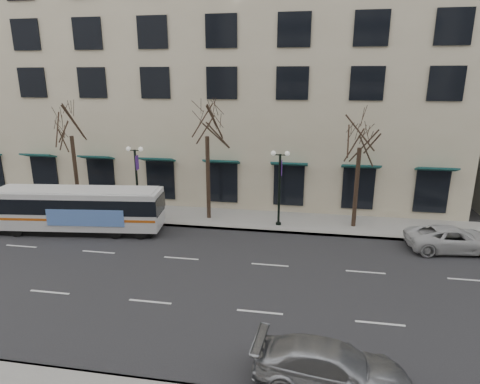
% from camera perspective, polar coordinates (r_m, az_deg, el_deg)
% --- Properties ---
extents(ground, '(160.00, 160.00, 0.00)m').
position_cam_1_polar(ground, '(21.10, -10.30, -11.90)').
color(ground, black).
rests_on(ground, ground).
extents(sidewalk_far, '(80.00, 4.00, 0.15)m').
position_cam_1_polar(sidewalk_far, '(28.23, 5.59, -4.20)').
color(sidewalk_far, gray).
rests_on(sidewalk_far, ground).
extents(building_hotel, '(40.00, 20.00, 24.00)m').
position_cam_1_polar(building_hotel, '(39.49, -3.32, 19.18)').
color(building_hotel, '#C1B393').
rests_on(building_hotel, ground).
extents(tree_far_left, '(3.60, 3.60, 8.34)m').
position_cam_1_polar(tree_far_left, '(31.27, -23.03, 9.08)').
color(tree_far_left, black).
rests_on(tree_far_left, ground).
extents(tree_far_mid, '(3.60, 3.60, 8.55)m').
position_cam_1_polar(tree_far_mid, '(27.25, -4.75, 9.88)').
color(tree_far_mid, black).
rests_on(tree_far_mid, ground).
extents(tree_far_right, '(3.60, 3.60, 8.06)m').
position_cam_1_polar(tree_far_right, '(26.67, 16.81, 8.08)').
color(tree_far_right, black).
rests_on(tree_far_right, ground).
extents(lamp_post_left, '(1.22, 0.45, 5.21)m').
position_cam_1_polar(lamp_post_left, '(29.01, -14.47, 1.84)').
color(lamp_post_left, black).
rests_on(lamp_post_left, ground).
extents(lamp_post_right, '(1.22, 0.45, 5.21)m').
position_cam_1_polar(lamp_post_right, '(26.60, 5.65, 1.02)').
color(lamp_post_right, black).
rests_on(lamp_post_right, ground).
extents(city_bus, '(10.94, 3.55, 2.91)m').
position_cam_1_polar(city_bus, '(27.98, -21.79, -2.21)').
color(city_bus, silver).
rests_on(city_bus, ground).
extents(silver_car, '(5.26, 2.53, 1.48)m').
position_cam_1_polar(silver_car, '(14.47, 12.83, -23.10)').
color(silver_car, '#95979B').
rests_on(silver_car, ground).
extents(white_pickup, '(5.44, 3.00, 1.44)m').
position_cam_1_polar(white_pickup, '(26.58, 27.98, -5.90)').
color(white_pickup, '#BBBBBB').
rests_on(white_pickup, ground).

